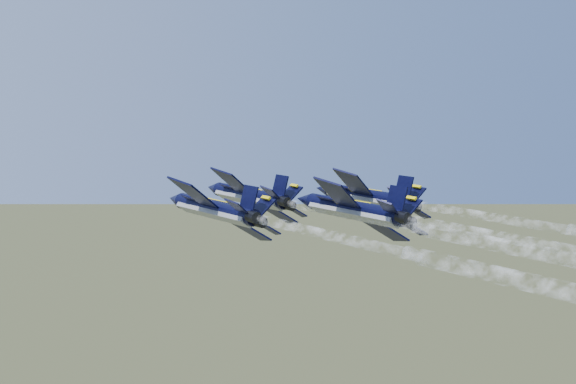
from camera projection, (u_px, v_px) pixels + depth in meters
jet_lead at (248, 195)px, 101.22m from camera, size 12.30×18.31×7.57m
jet_left at (214, 209)px, 86.82m from camera, size 12.30×18.31×7.57m
jet_right at (365, 196)px, 99.93m from camera, size 12.30×18.31×7.57m
jet_slot at (352, 209)px, 86.47m from camera, size 12.30×18.31×7.57m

